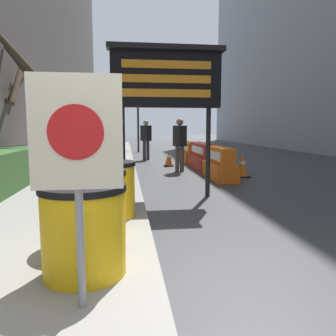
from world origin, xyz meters
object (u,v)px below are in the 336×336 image
Objects in this scene: barrel_drum_middle at (94,204)px; jersey_barrier_orange_far at (220,165)px; jersey_barrier_orange_near at (188,153)px; pedestrian_worker at (180,140)px; pedestrian_passerby at (146,137)px; message_board at (166,80)px; traffic_cone_mid at (242,165)px; traffic_cone_near at (224,161)px; warning_sign at (77,149)px; barrel_drum_back at (110,189)px; traffic_light_near_curb at (138,98)px; traffic_cone_far at (169,158)px; barrel_drum_foreground at (84,229)px; jersey_barrier_red_striped at (202,158)px.

barrel_drum_middle reaches higher than jersey_barrier_orange_far.
jersey_barrier_orange_near is (0.00, 4.85, -0.03)m from jersey_barrier_orange_far.
pedestrian_passerby is at bearing 172.15° from pedestrian_worker.
traffic_cone_mid is at bearing 44.58° from message_board.
traffic_cone_mid is at bearing -84.98° from traffic_cone_near.
barrel_drum_back is at bearing 87.85° from warning_sign.
pedestrian_worker is (0.96, 4.03, -1.39)m from message_board.
pedestrian_passerby is (0.08, 8.14, -1.38)m from message_board.
warning_sign is 17.34m from traffic_light_near_curb.
traffic_light_near_curb is 9.08m from pedestrian_worker.
traffic_cone_near is (3.69, 8.41, -1.01)m from warning_sign.
barrel_drum_middle is 15.88m from traffic_light_near_curb.
message_board is 4.78× the size of traffic_cone_far.
barrel_drum_back is 0.47× the size of pedestrian_worker.
traffic_cone_far is 7.79m from traffic_light_near_curb.
barrel_drum_foreground is 1.29× the size of traffic_cone_far.
barrel_drum_foreground and barrel_drum_back have the same top height.
pedestrian_passerby is (-1.76, 0.97, 0.69)m from jersey_barrier_orange_near.
jersey_barrier_red_striped is at bearing 65.31° from barrel_drum_back.
pedestrian_passerby is at bearing -87.97° from traffic_light_near_curb.
jersey_barrier_red_striped is 3.24× the size of traffic_cone_near.
traffic_cone_near is (3.74, 7.82, -0.23)m from barrel_drum_foreground.
traffic_cone_far is at bearing -83.04° from traffic_light_near_curb.
pedestrian_worker is (2.15, 8.44, -0.29)m from warning_sign.
traffic_cone_mid is at bearing 58.89° from barrel_drum_foreground.
jersey_barrier_orange_far is at bearing 162.28° from pedestrian_passerby.
traffic_light_near_curb reaches higher than traffic_cone_far.
message_board is 3.60m from jersey_barrier_orange_far.
jersey_barrier_orange_far is 2.62× the size of traffic_cone_near.
warning_sign reaches higher than jersey_barrier_orange_near.
warning_sign reaches higher than pedestrian_worker.
traffic_light_near_curb reaches higher than barrel_drum_middle.
jersey_barrier_red_striped is (3.03, 8.95, -0.93)m from warning_sign.
barrel_drum_foreground is 0.49× the size of warning_sign.
warning_sign is at bearing -118.60° from traffic_cone_mid.
pedestrian_passerby is at bearing 151.15° from jersey_barrier_orange_near.
barrel_drum_foreground is 1.98m from barrel_drum_back.
traffic_light_near_curb is 2.50× the size of pedestrian_worker.
pedestrian_worker is 4.20m from pedestrian_passerby.
message_board is at bearing 66.41° from barrel_drum_middle.
pedestrian_passerby is (1.18, 9.98, 0.51)m from barrel_drum_back.
pedestrian_passerby is at bearing 120.32° from traffic_cone_near.
traffic_cone_mid is (3.86, 5.42, -0.19)m from barrel_drum_middle.
pedestrian_worker reaches higher than traffic_cone_far.
traffic_cone_mid is 1.16× the size of traffic_cone_far.
traffic_cone_far is (-1.83, 3.02, -0.05)m from traffic_cone_mid.
traffic_light_near_curb is 5.12m from pedestrian_passerby.
barrel_drum_foreground is at bearing -94.19° from barrel_drum_back.
message_board is 5.31m from jersey_barrier_red_striped.
barrel_drum_foreground is at bearing -116.66° from jersey_barrier_orange_far.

